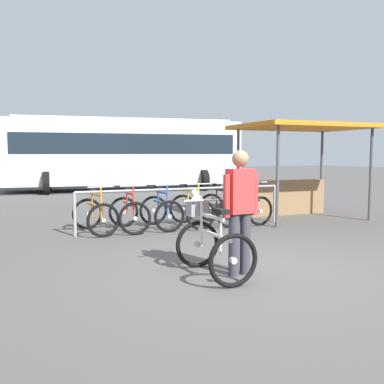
{
  "coord_description": "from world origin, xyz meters",
  "views": [
    {
      "loc": [
        -3.36,
        -4.77,
        1.6
      ],
      "look_at": [
        -0.3,
        1.2,
        1.0
      ],
      "focal_mm": 40.49,
      "sensor_mm": 36.0,
      "label": 1
    }
  ],
  "objects_px": {
    "racked_bike_orange": "(95,215)",
    "person_with_featured_bike": "(240,207)",
    "racked_bike_teal": "(247,207)",
    "bus_distant": "(124,150)",
    "racked_bike_black": "(220,208)",
    "racked_bike_red": "(129,213)",
    "featured_bicycle": "(210,238)",
    "market_stall": "(294,162)",
    "racked_bike_yellow": "(191,210)",
    "racked_bike_blue": "(161,211)"
  },
  "relations": [
    {
      "from": "racked_bike_orange",
      "to": "person_with_featured_bike",
      "type": "bearing_deg",
      "value": -76.58
    },
    {
      "from": "racked_bike_teal",
      "to": "bus_distant",
      "type": "relative_size",
      "value": 0.11
    },
    {
      "from": "racked_bike_black",
      "to": "racked_bike_teal",
      "type": "distance_m",
      "value": 0.7
    },
    {
      "from": "person_with_featured_bike",
      "to": "racked_bike_red",
      "type": "bearing_deg",
      "value": 93.33
    },
    {
      "from": "featured_bicycle",
      "to": "market_stall",
      "type": "height_order",
      "value": "market_stall"
    },
    {
      "from": "featured_bicycle",
      "to": "racked_bike_black",
      "type": "bearing_deg",
      "value": 57.26
    },
    {
      "from": "bus_distant",
      "to": "market_stall",
      "type": "distance_m",
      "value": 9.8
    },
    {
      "from": "featured_bicycle",
      "to": "person_with_featured_bike",
      "type": "relative_size",
      "value": 0.75
    },
    {
      "from": "person_with_featured_bike",
      "to": "market_stall",
      "type": "distance_m",
      "value": 5.7
    },
    {
      "from": "racked_bike_yellow",
      "to": "bus_distant",
      "type": "height_order",
      "value": "bus_distant"
    },
    {
      "from": "racked_bike_yellow",
      "to": "racked_bike_teal",
      "type": "xyz_separation_m",
      "value": [
        1.4,
        -0.11,
        -0.0
      ]
    },
    {
      "from": "racked_bike_red",
      "to": "racked_bike_teal",
      "type": "relative_size",
      "value": 1.05
    },
    {
      "from": "person_with_featured_bike",
      "to": "bus_distant",
      "type": "relative_size",
      "value": 0.16
    },
    {
      "from": "racked_bike_orange",
      "to": "racked_bike_yellow",
      "type": "height_order",
      "value": "same"
    },
    {
      "from": "racked_bike_blue",
      "to": "racked_bike_yellow",
      "type": "distance_m",
      "value": 0.7
    },
    {
      "from": "racked_bike_teal",
      "to": "person_with_featured_bike",
      "type": "height_order",
      "value": "person_with_featured_bike"
    },
    {
      "from": "racked_bike_yellow",
      "to": "racked_bike_red",
      "type": "bearing_deg",
      "value": 175.61
    },
    {
      "from": "racked_bike_black",
      "to": "person_with_featured_bike",
      "type": "height_order",
      "value": "person_with_featured_bike"
    },
    {
      "from": "featured_bicycle",
      "to": "market_stall",
      "type": "distance_m",
      "value": 5.88
    },
    {
      "from": "racked_bike_black",
      "to": "featured_bicycle",
      "type": "height_order",
      "value": "featured_bicycle"
    },
    {
      "from": "racked_bike_yellow",
      "to": "racked_bike_black",
      "type": "height_order",
      "value": "same"
    },
    {
      "from": "featured_bicycle",
      "to": "bus_distant",
      "type": "height_order",
      "value": "bus_distant"
    },
    {
      "from": "racked_bike_orange",
      "to": "market_stall",
      "type": "distance_m",
      "value": 5.2
    },
    {
      "from": "racked_bike_red",
      "to": "bus_distant",
      "type": "relative_size",
      "value": 0.11
    },
    {
      "from": "racked_bike_blue",
      "to": "racked_bike_teal",
      "type": "xyz_separation_m",
      "value": [
        2.09,
        -0.16,
        0.0
      ]
    },
    {
      "from": "racked_bike_black",
      "to": "bus_distant",
      "type": "relative_size",
      "value": 0.11
    },
    {
      "from": "racked_bike_red",
      "to": "racked_bike_teal",
      "type": "distance_m",
      "value": 2.8
    },
    {
      "from": "racked_bike_teal",
      "to": "market_stall",
      "type": "xyz_separation_m",
      "value": [
        1.6,
        0.27,
        1.03
      ]
    },
    {
      "from": "racked_bike_yellow",
      "to": "racked_bike_teal",
      "type": "bearing_deg",
      "value": -4.39
    },
    {
      "from": "racked_bike_red",
      "to": "racked_bike_orange",
      "type": "bearing_deg",
      "value": 175.61
    },
    {
      "from": "racked_bike_orange",
      "to": "racked_bike_red",
      "type": "bearing_deg",
      "value": -4.39
    },
    {
      "from": "featured_bicycle",
      "to": "person_with_featured_bike",
      "type": "distance_m",
      "value": 0.58
    },
    {
      "from": "racked_bike_yellow",
      "to": "featured_bicycle",
      "type": "relative_size",
      "value": 0.95
    },
    {
      "from": "racked_bike_orange",
      "to": "racked_bike_yellow",
      "type": "relative_size",
      "value": 0.96
    },
    {
      "from": "person_with_featured_bike",
      "to": "racked_bike_yellow",
      "type": "bearing_deg",
      "value": 72.34
    },
    {
      "from": "racked_bike_yellow",
      "to": "person_with_featured_bike",
      "type": "xyz_separation_m",
      "value": [
        -1.17,
        -3.69,
        0.54
      ]
    },
    {
      "from": "racked_bike_black",
      "to": "person_with_featured_bike",
      "type": "distance_m",
      "value": 4.13
    },
    {
      "from": "racked_bike_red",
      "to": "racked_bike_yellow",
      "type": "distance_m",
      "value": 1.4
    },
    {
      "from": "bus_distant",
      "to": "racked_bike_orange",
      "type": "bearing_deg",
      "value": -111.64
    },
    {
      "from": "person_with_featured_bike",
      "to": "racked_bike_black",
      "type": "bearing_deg",
      "value": 62.75
    },
    {
      "from": "person_with_featured_bike",
      "to": "bus_distant",
      "type": "height_order",
      "value": "bus_distant"
    },
    {
      "from": "racked_bike_black",
      "to": "racked_bike_teal",
      "type": "bearing_deg",
      "value": -4.39
    },
    {
      "from": "bus_distant",
      "to": "market_stall",
      "type": "height_order",
      "value": "bus_distant"
    },
    {
      "from": "racked_bike_teal",
      "to": "bus_distant",
      "type": "height_order",
      "value": "bus_distant"
    },
    {
      "from": "racked_bike_orange",
      "to": "racked_bike_red",
      "type": "relative_size",
      "value": 0.96
    },
    {
      "from": "racked_bike_black",
      "to": "market_stall",
      "type": "xyz_separation_m",
      "value": [
        2.3,
        0.21,
        1.03
      ]
    },
    {
      "from": "featured_bicycle",
      "to": "racked_bike_blue",
      "type": "bearing_deg",
      "value": 77.04
    },
    {
      "from": "racked_bike_teal",
      "to": "market_stall",
      "type": "relative_size",
      "value": 0.34
    },
    {
      "from": "featured_bicycle",
      "to": "racked_bike_red",
      "type": "bearing_deg",
      "value": 88.12
    },
    {
      "from": "market_stall",
      "to": "racked_bike_blue",
      "type": "bearing_deg",
      "value": -178.34
    }
  ]
}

